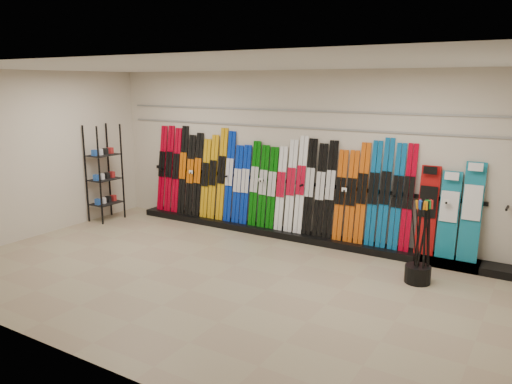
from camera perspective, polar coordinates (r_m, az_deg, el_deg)
The scene contains 12 objects.
floor at distance 7.42m, azimuth -4.88°, elevation -9.65°, with size 8.00×8.00×0.00m, color #9D876C.
back_wall at distance 9.10m, azimuth 4.31°, elevation 4.27°, with size 8.00×8.00×0.00m, color beige.
left_wall at distance 9.89m, azimuth -24.14°, elevation 3.87°, with size 5.00×5.00×0.00m, color beige.
ceiling at distance 6.88m, azimuth -5.34°, elevation 14.18°, with size 8.00×8.00×0.00m, color silver.
ski_rack_base at distance 9.13m, azimuth 4.79°, elevation -4.99°, with size 8.00×0.40×0.12m, color black.
skis at distance 9.28m, azimuth 1.32°, elevation 1.03°, with size 5.36×0.27×1.80m.
snowboards at distance 8.22m, azimuth 21.23°, elevation -2.20°, with size 0.94×0.23×1.51m.
accessory_rack at distance 10.62m, azimuth -16.94°, elevation 2.09°, with size 0.40×0.60×1.96m, color black.
pole_bin at distance 7.52m, azimuth 17.99°, elevation -8.92°, with size 0.36×0.36×0.25m, color black.
ski_poles at distance 7.37m, azimuth 18.43°, elevation -5.38°, with size 0.29×0.31×1.18m.
slatwall_rail_0 at distance 9.03m, azimuth 4.30°, elevation 7.40°, with size 7.60×0.02×0.03m, color gray.
slatwall_rail_1 at distance 9.01m, azimuth 4.33°, elevation 9.30°, with size 7.60×0.02×0.03m, color gray.
Camera 1 is at (4.10, -5.52, 2.78)m, focal length 35.00 mm.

